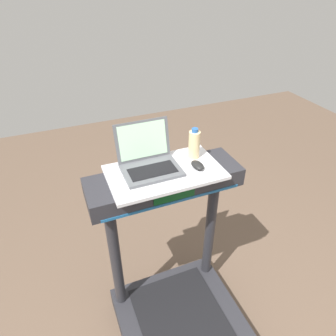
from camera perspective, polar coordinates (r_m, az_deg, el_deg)
name	(u,v)px	position (r m, az deg, el deg)	size (l,w,h in m)	color
desk_board	(165,172)	(1.71, -0.63, -0.80)	(0.64, 0.38, 0.02)	silver
laptop	(149,160)	(1.71, -3.66, 1.46)	(0.32, 0.29, 0.24)	#515459
computer_mouse	(197,165)	(1.73, 5.56, 0.54)	(0.06, 0.10, 0.03)	black
water_bottle	(194,144)	(1.79, 4.93, 4.48)	(0.07, 0.07, 0.19)	beige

